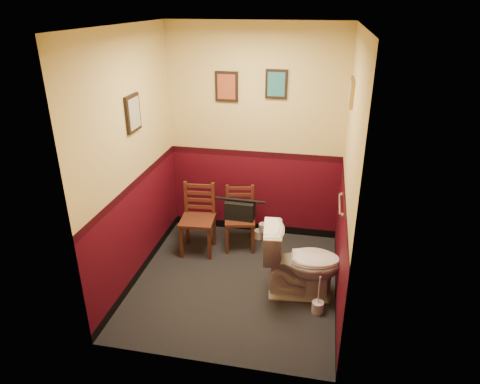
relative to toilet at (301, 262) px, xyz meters
name	(u,v)px	position (x,y,z in m)	size (l,w,h in m)	color
floor	(236,282)	(-0.72, 0.08, -0.40)	(2.20, 2.40, 0.00)	black
ceiling	(234,26)	(-0.72, 0.08, 2.30)	(2.20, 2.40, 0.00)	silver
wall_back	(255,136)	(-0.72, 1.28, 0.95)	(2.20, 2.70, 0.00)	#430713
wall_front	(202,228)	(-0.72, -1.12, 0.95)	(2.20, 2.70, 0.00)	#430713
wall_left	(132,163)	(-1.82, 0.08, 0.95)	(2.40, 2.70, 0.00)	#430713
wall_right	(348,178)	(0.38, 0.08, 0.95)	(2.40, 2.70, 0.00)	#430713
grab_bar	(340,205)	(0.35, 0.33, 0.55)	(0.05, 0.56, 0.06)	silver
framed_print_back_a	(227,87)	(-1.07, 1.26, 1.55)	(0.28, 0.04, 0.36)	black
framed_print_back_b	(276,84)	(-0.47, 1.26, 1.60)	(0.26, 0.04, 0.34)	black
framed_print_left	(133,113)	(-1.80, 0.18, 1.45)	(0.04, 0.30, 0.38)	black
framed_print_right	(351,92)	(0.36, 0.68, 1.65)	(0.04, 0.34, 0.28)	olive
toilet	(301,262)	(0.00, 0.00, 0.00)	(0.46, 0.82, 0.81)	white
toilet_brush	(318,306)	(0.20, -0.26, -0.33)	(0.12, 0.12, 0.43)	silver
chair_left	(198,219)	(-1.32, 0.66, 0.03)	(0.44, 0.44, 0.87)	#4B2216
chair_right	(240,218)	(-0.83, 0.86, -0.01)	(0.44, 0.44, 0.79)	#4B2216
handbag	(240,210)	(-0.82, 0.82, 0.13)	(0.37, 0.19, 0.26)	black
tp_stack	(263,232)	(-0.56, 1.09, -0.31)	(0.25, 0.13, 0.22)	silver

